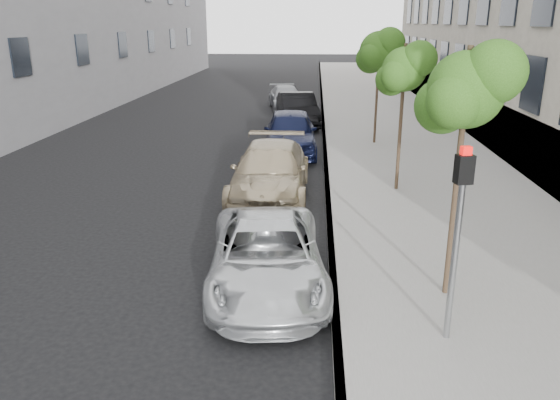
# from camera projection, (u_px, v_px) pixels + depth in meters

# --- Properties ---
(ground) EXTENTS (160.00, 160.00, 0.00)m
(ground) POSITION_uv_depth(u_px,v_px,m) (263.00, 338.00, 8.79)
(ground) COLOR black
(ground) RESTS_ON ground
(sidewalk) EXTENTS (6.40, 72.00, 0.14)m
(sidewalk) POSITION_uv_depth(u_px,v_px,m) (377.00, 109.00, 31.26)
(sidewalk) COLOR gray
(sidewalk) RESTS_ON ground
(curb) EXTENTS (0.15, 72.00, 0.14)m
(curb) POSITION_uv_depth(u_px,v_px,m) (322.00, 108.00, 31.45)
(curb) COLOR #9E9B93
(curb) RESTS_ON ground
(tree_near) EXTENTS (1.63, 1.43, 4.46)m
(tree_near) POSITION_uv_depth(u_px,v_px,m) (468.00, 90.00, 8.83)
(tree_near) COLOR #38281C
(tree_near) RESTS_ON sidewalk
(tree_mid) EXTENTS (1.60, 1.40, 4.24)m
(tree_mid) POSITION_uv_depth(u_px,v_px,m) (405.00, 69.00, 15.06)
(tree_mid) COLOR #38281C
(tree_mid) RESTS_ON sidewalk
(tree_far) EXTENTS (1.84, 1.64, 4.52)m
(tree_far) POSITION_uv_depth(u_px,v_px,m) (380.00, 51.00, 21.17)
(tree_far) COLOR #38281C
(tree_far) RESTS_ON sidewalk
(signal_pole) EXTENTS (0.27, 0.23, 3.05)m
(signal_pole) POSITION_uv_depth(u_px,v_px,m) (458.00, 223.00, 7.97)
(signal_pole) COLOR #939699
(signal_pole) RESTS_ON sidewalk
(minivan) EXTENTS (2.58, 4.79, 1.28)m
(minivan) POSITION_uv_depth(u_px,v_px,m) (267.00, 256.00, 10.30)
(minivan) COLOR silver
(minivan) RESTS_ON ground
(suv) EXTENTS (2.16, 5.26, 1.52)m
(suv) POSITION_uv_depth(u_px,v_px,m) (270.00, 172.00, 15.52)
(suv) COLOR tan
(suv) RESTS_ON ground
(sedan_blue) EXTENTS (2.15, 4.92, 1.65)m
(sedan_blue) POSITION_uv_depth(u_px,v_px,m) (290.00, 132.00, 20.83)
(sedan_blue) COLOR black
(sedan_blue) RESTS_ON ground
(sedan_black) EXTENTS (2.41, 4.89, 1.54)m
(sedan_black) POSITION_uv_depth(u_px,v_px,m) (297.00, 109.00, 26.51)
(sedan_black) COLOR black
(sedan_black) RESTS_ON ground
(sedan_rear) EXTENTS (2.52, 4.65, 1.28)m
(sedan_rear) POSITION_uv_depth(u_px,v_px,m) (286.00, 98.00, 31.55)
(sedan_rear) COLOR gray
(sedan_rear) RESTS_ON ground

